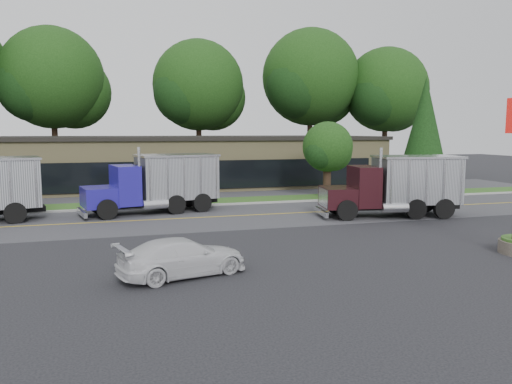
% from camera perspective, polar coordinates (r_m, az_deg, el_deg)
% --- Properties ---
extents(ground, '(140.00, 140.00, 0.00)m').
position_cam_1_polar(ground, '(19.04, -0.98, -7.41)').
color(ground, '#313136').
rests_on(ground, ground).
extents(road, '(60.00, 8.00, 0.02)m').
position_cam_1_polar(road, '(27.64, -5.88, -2.93)').
color(road, '#4F4F54').
rests_on(road, ground).
extents(center_line, '(60.00, 0.12, 0.01)m').
position_cam_1_polar(center_line, '(27.64, -5.88, -2.93)').
color(center_line, gold).
rests_on(center_line, ground).
extents(curb, '(60.00, 0.30, 0.12)m').
position_cam_1_polar(curb, '(31.73, -7.24, -1.67)').
color(curb, '#9E9E99').
rests_on(curb, ground).
extents(grass_verge, '(60.00, 3.40, 0.03)m').
position_cam_1_polar(grass_verge, '(33.49, -7.73, -1.22)').
color(grass_verge, '#2B5E20').
rests_on(grass_verge, ground).
extents(far_parking, '(60.00, 7.00, 0.02)m').
position_cam_1_polar(far_parking, '(38.40, -8.83, -0.20)').
color(far_parking, '#4F4F54').
rests_on(far_parking, ground).
extents(strip_mall, '(32.00, 12.00, 4.00)m').
position_cam_1_polar(strip_mall, '(44.42, -7.31, 3.37)').
color(strip_mall, tan).
rests_on(strip_mall, ground).
extents(tree_far_b, '(10.23, 9.63, 14.59)m').
position_cam_1_polar(tree_far_b, '(52.37, -22.07, 11.47)').
color(tree_far_b, '#382619').
rests_on(tree_far_b, ground).
extents(tree_far_c, '(9.88, 9.30, 14.09)m').
position_cam_1_polar(tree_far_c, '(52.87, -6.47, 11.53)').
color(tree_far_c, '#382619').
rests_on(tree_far_c, ground).
extents(tree_far_d, '(10.98, 10.33, 15.66)m').
position_cam_1_polar(tree_far_d, '(55.35, 6.35, 12.37)').
color(tree_far_d, '#382619').
rests_on(tree_far_d, ground).
extents(tree_far_e, '(9.63, 9.06, 13.74)m').
position_cam_1_polar(tree_far_e, '(57.00, 14.69, 10.79)').
color(tree_far_e, '#382619').
rests_on(tree_far_e, ground).
extents(evergreen_right, '(4.03, 4.03, 9.15)m').
position_cam_1_polar(evergreen_right, '(43.57, 18.71, 6.98)').
color(evergreen_right, '#382619').
rests_on(evergreen_right, ground).
extents(tree_verge, '(3.81, 3.58, 5.43)m').
position_cam_1_polar(tree_verge, '(36.09, 8.23, 4.85)').
color(tree_verge, '#382619').
rests_on(tree_verge, ground).
extents(dump_truck_blue, '(8.00, 4.09, 3.36)m').
position_cam_1_polar(dump_truck_blue, '(29.61, -11.00, 1.16)').
color(dump_truck_blue, black).
rests_on(dump_truck_blue, ground).
extents(dump_truck_maroon, '(7.88, 3.82, 3.36)m').
position_cam_1_polar(dump_truck_maroon, '(28.82, 15.91, 0.86)').
color(dump_truck_maroon, black).
rests_on(dump_truck_maroon, ground).
extents(rally_car, '(4.61, 2.86, 1.25)m').
position_cam_1_polar(rally_car, '(16.67, -8.38, -7.36)').
color(rally_car, silver).
rests_on(rally_car, ground).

